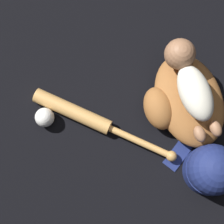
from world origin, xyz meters
TOP-DOWN VIEW (x-y plane):
  - ground_plane at (0.00, 0.00)m, footprint 6.00×6.00m
  - baseball_glove at (-0.02, -0.04)m, footprint 0.42×0.36m
  - baby_figure at (0.03, -0.04)m, footprint 0.35×0.22m
  - baseball_bat at (-0.11, 0.31)m, footprint 0.24×0.54m
  - baseball at (-0.12, 0.46)m, footprint 0.07×0.07m
  - baseball_cap at (-0.26, -0.14)m, footprint 0.23×0.25m

SIDE VIEW (x-z plane):
  - ground_plane at x=0.00m, z-range 0.00..0.00m
  - baseball_bat at x=-0.11m, z-range 0.00..0.05m
  - baseball at x=-0.12m, z-range 0.00..0.07m
  - baseball_glove at x=-0.02m, z-range 0.00..0.11m
  - baseball_cap at x=-0.26m, z-range -0.02..0.16m
  - baby_figure at x=0.03m, z-range 0.10..0.21m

